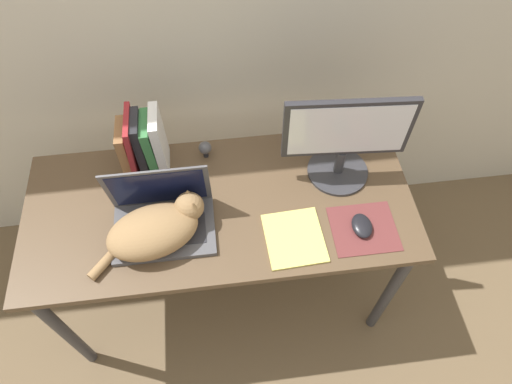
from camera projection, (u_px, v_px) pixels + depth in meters
The scene contains 10 objects.
ground_plane at pixel (236, 350), 2.09m from camera, with size 12.00×12.00×0.00m, color brown.
desk at pixel (221, 217), 1.71m from camera, with size 1.40×0.61×0.76m.
laptop at pixel (163, 217), 1.55m from camera, with size 0.34×0.23×0.24m.
cat at pixel (157, 229), 1.50m from camera, with size 0.39×0.27×0.15m.
external_monitor at pixel (345, 139), 1.56m from camera, with size 0.44×0.23×0.37m.
mousepad at pixel (364, 229), 1.58m from camera, with size 0.23×0.20×0.00m.
computer_mouse at pixel (362, 226), 1.56m from camera, with size 0.07×0.10×0.03m.
book_row at pixel (143, 144), 1.64m from camera, with size 0.16×0.16×0.26m.
notepad at pixel (294, 238), 1.55m from camera, with size 0.21×0.22×0.01m.
webcam at pixel (205, 148), 1.72m from camera, with size 0.05×0.05×0.07m.
Camera 1 is at (0.02, -0.59, 2.13)m, focal length 32.00 mm.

